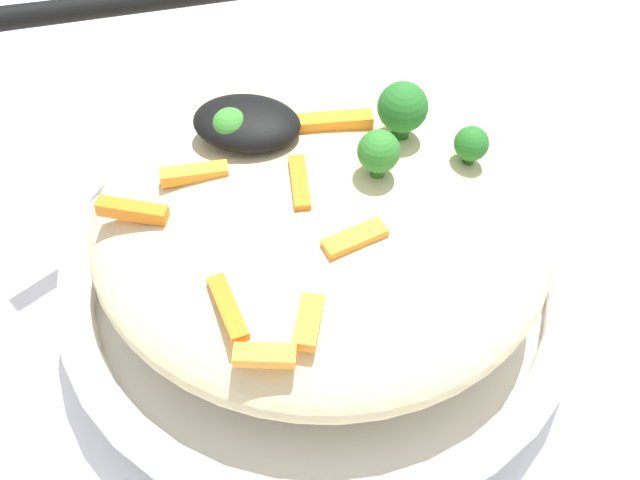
# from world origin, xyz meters

# --- Properties ---
(ground_plane) EXTENTS (2.40, 2.40, 0.00)m
(ground_plane) POSITION_xyz_m (0.00, 0.00, 0.00)
(ground_plane) COLOR silver
(serving_bowl) EXTENTS (0.29, 0.29, 0.05)m
(serving_bowl) POSITION_xyz_m (0.00, 0.00, 0.02)
(serving_bowl) COLOR white
(serving_bowl) RESTS_ON ground_plane
(pasta_mound) EXTENTS (0.24, 0.22, 0.06)m
(pasta_mound) POSITION_xyz_m (0.00, 0.00, 0.07)
(pasta_mound) COLOR beige
(pasta_mound) RESTS_ON serving_bowl
(carrot_piece_0) EXTENTS (0.03, 0.02, 0.01)m
(carrot_piece_0) POSITION_xyz_m (-0.06, 0.00, 0.10)
(carrot_piece_0) COLOR orange
(carrot_piece_0) RESTS_ON pasta_mound
(carrot_piece_1) EXTENTS (0.04, 0.02, 0.01)m
(carrot_piece_1) POSITION_xyz_m (0.00, 0.05, 0.10)
(carrot_piece_1) COLOR orange
(carrot_piece_1) RESTS_ON pasta_mound
(carrot_piece_2) EXTENTS (0.03, 0.03, 0.01)m
(carrot_piece_2) POSITION_xyz_m (-0.03, -0.07, 0.10)
(carrot_piece_2) COLOR orange
(carrot_piece_2) RESTS_ON pasta_mound
(carrot_piece_3) EXTENTS (0.02, 0.04, 0.01)m
(carrot_piece_3) POSITION_xyz_m (-0.01, 0.00, 0.10)
(carrot_piece_3) COLOR orange
(carrot_piece_3) RESTS_ON pasta_mound
(carrot_piece_4) EXTENTS (0.01, 0.03, 0.01)m
(carrot_piece_4) POSITION_xyz_m (0.01, -0.08, 0.10)
(carrot_piece_4) COLOR orange
(carrot_piece_4) RESTS_ON pasta_mound
(carrot_piece_5) EXTENTS (0.04, 0.01, 0.01)m
(carrot_piece_5) POSITION_xyz_m (-0.09, -0.03, 0.10)
(carrot_piece_5) COLOR orange
(carrot_piece_5) RESTS_ON pasta_mound
(carrot_piece_6) EXTENTS (0.03, 0.01, 0.01)m
(carrot_piece_6) POSITION_xyz_m (-0.01, -0.10, 0.10)
(carrot_piece_6) COLOR orange
(carrot_piece_6) RESTS_ON pasta_mound
(carrot_piece_7) EXTENTS (0.03, 0.03, 0.01)m
(carrot_piece_7) POSITION_xyz_m (0.02, -0.03, 0.10)
(carrot_piece_7) COLOR orange
(carrot_piece_7) RESTS_ON pasta_mound
(broccoli_floret_0) EXTENTS (0.03, 0.03, 0.03)m
(broccoli_floret_0) POSITION_xyz_m (0.03, 0.05, 0.12)
(broccoli_floret_0) COLOR #205B1C
(broccoli_floret_0) RESTS_ON pasta_mound
(broccoli_floret_1) EXTENTS (0.02, 0.02, 0.02)m
(broccoli_floret_1) POSITION_xyz_m (-0.05, 0.03, 0.11)
(broccoli_floret_1) COLOR #377928
(broccoli_floret_1) RESTS_ON pasta_mound
(broccoli_floret_2) EXTENTS (0.02, 0.02, 0.02)m
(broccoli_floret_2) POSITION_xyz_m (0.07, 0.04, 0.11)
(broccoli_floret_2) COLOR #205B1C
(broccoli_floret_2) RESTS_ON pasta_mound
(broccoli_floret_3) EXTENTS (0.02, 0.02, 0.03)m
(broccoli_floret_3) POSITION_xyz_m (0.03, 0.01, 0.12)
(broccoli_floret_3) COLOR #296820
(broccoli_floret_3) RESTS_ON pasta_mound
(serving_spoon) EXTENTS (0.15, 0.14, 0.07)m
(serving_spoon) POSITION_xyz_m (-0.07, 0.05, 0.12)
(serving_spoon) COLOR black
(serving_spoon) RESTS_ON pasta_mound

